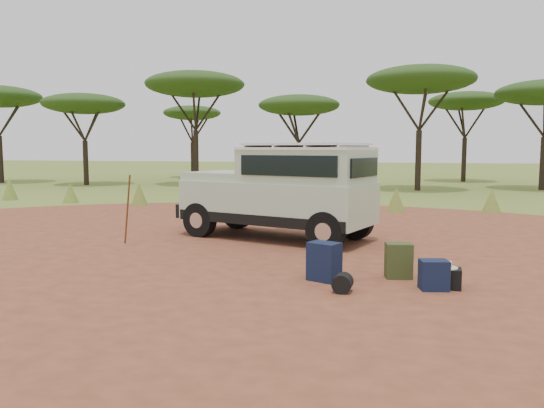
% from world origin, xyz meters
% --- Properties ---
extents(ground, '(140.00, 140.00, 0.00)m').
position_xyz_m(ground, '(0.00, 0.00, 0.00)').
color(ground, olive).
rests_on(ground, ground).
extents(dirt_clearing, '(23.00, 23.00, 0.01)m').
position_xyz_m(dirt_clearing, '(0.00, 0.00, 0.00)').
color(dirt_clearing, brown).
rests_on(dirt_clearing, ground).
extents(grass_fringe, '(36.60, 1.60, 0.90)m').
position_xyz_m(grass_fringe, '(0.12, 8.67, 0.40)').
color(grass_fringe, olive).
rests_on(grass_fringe, ground).
extents(acacia_treeline, '(46.70, 13.20, 6.26)m').
position_xyz_m(acacia_treeline, '(0.75, 19.81, 4.87)').
color(acacia_treeline, black).
rests_on(acacia_treeline, ground).
extents(safari_vehicle, '(4.73, 3.02, 2.16)m').
position_xyz_m(safari_vehicle, '(0.49, 2.61, 1.04)').
color(safari_vehicle, '#AAC2A5').
rests_on(safari_vehicle, ground).
extents(walking_staff, '(0.34, 0.29, 1.50)m').
position_xyz_m(walking_staff, '(-2.54, 1.09, 0.75)').
color(walking_staff, brown).
rests_on(walking_staff, ground).
extents(backpack_black, '(0.42, 0.36, 0.48)m').
position_xyz_m(backpack_black, '(1.95, -0.79, 0.24)').
color(backpack_black, black).
rests_on(backpack_black, ground).
extents(backpack_navy, '(0.56, 0.49, 0.61)m').
position_xyz_m(backpack_navy, '(1.94, -1.03, 0.30)').
color(backpack_navy, '#121B3A').
rests_on(backpack_navy, ground).
extents(backpack_olive, '(0.45, 0.36, 0.56)m').
position_xyz_m(backpack_olive, '(3.07, -0.59, 0.28)').
color(backpack_olive, '#39441F').
rests_on(backpack_olive, ground).
extents(duffel_navy, '(0.45, 0.37, 0.44)m').
position_xyz_m(duffel_navy, '(3.56, -1.20, 0.22)').
color(duffel_navy, '#121B3A').
rests_on(duffel_navy, ground).
extents(hard_case, '(0.45, 0.33, 0.31)m').
position_xyz_m(hard_case, '(3.74, -1.06, 0.15)').
color(hard_case, black).
rests_on(hard_case, ground).
extents(stuff_sack, '(0.29, 0.29, 0.28)m').
position_xyz_m(stuff_sack, '(2.29, -1.64, 0.14)').
color(stuff_sack, black).
rests_on(stuff_sack, ground).
extents(safari_hat, '(0.33, 0.33, 0.10)m').
position_xyz_m(safari_hat, '(3.74, -1.06, 0.34)').
color(safari_hat, beige).
rests_on(safari_hat, hard_case).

